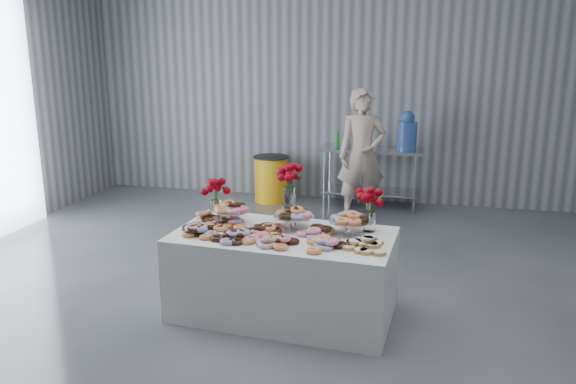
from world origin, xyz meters
name	(u,v)px	position (x,y,z in m)	size (l,w,h in m)	color
ground	(265,334)	(0.00, 0.00, 0.00)	(9.00, 9.00, 0.00)	#393C41
room_walls	(229,3)	(-0.27, 0.07, 2.64)	(8.04, 9.04, 4.02)	gray
display_table	(283,274)	(0.06, 0.41, 0.38)	(1.90, 1.00, 0.75)	white
prep_table	(371,167)	(0.47, 4.10, 0.62)	(1.50, 0.60, 0.90)	silver
donut_mounds	(282,231)	(0.06, 0.36, 0.80)	(1.80, 0.80, 0.09)	#E28F52
cake_stand_left	(231,209)	(-0.48, 0.60, 0.89)	(0.36, 0.36, 0.17)	silver
cake_stand_mid	(294,214)	(0.11, 0.56, 0.89)	(0.36, 0.36, 0.17)	silver
cake_stand_right	(349,219)	(0.61, 0.53, 0.89)	(0.36, 0.36, 0.17)	silver
danish_pile	(366,242)	(0.79, 0.22, 0.81)	(0.48, 0.48, 0.11)	white
bouquet_left	(215,188)	(-0.68, 0.71, 1.05)	(0.26, 0.26, 0.42)	white
bouquet_right	(370,199)	(0.77, 0.67, 1.05)	(0.26, 0.26, 0.42)	white
bouquet_center	(290,182)	(0.03, 0.76, 1.13)	(0.26, 0.26, 0.57)	silver
water_jug	(407,132)	(0.97, 4.10, 1.15)	(0.28, 0.28, 0.55)	#3A67C5
drink_bottles	(349,139)	(0.15, 4.00, 1.04)	(0.54, 0.08, 0.27)	#268C33
person	(362,155)	(0.39, 3.50, 0.90)	(0.66, 0.43, 1.80)	#CC8C93
trash_barrel	(271,179)	(-1.06, 4.10, 0.36)	(0.55, 0.55, 0.71)	#E9A313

